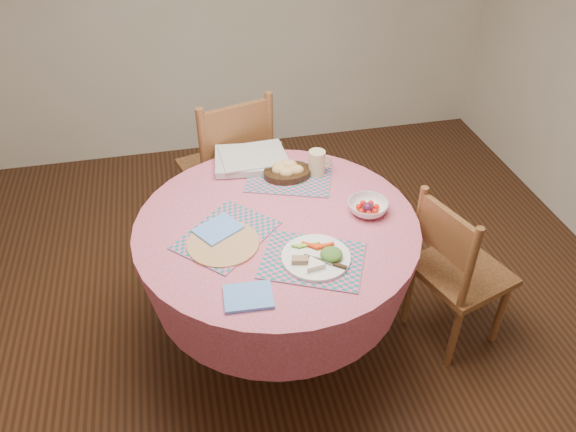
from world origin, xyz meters
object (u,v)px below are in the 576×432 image
object	(u,v)px
bread_bowl	(287,170)
latte_mug	(317,163)
wicker_trivet	(223,243)
dining_table	(277,257)
chair_right	(455,269)
dinner_plate	(318,256)
chair_back	(229,168)
fruit_bowl	(368,207)

from	to	relation	value
bread_bowl	latte_mug	world-z (taller)	latte_mug
wicker_trivet	bread_bowl	distance (m)	0.57
wicker_trivet	dining_table	bearing A→B (deg)	20.62
chair_right	dinner_plate	distance (m)	0.79
chair_back	latte_mug	size ratio (longest dim) A/B	8.10
chair_back	wicker_trivet	xyz separation A→B (m)	(-0.14, -0.93, 0.23)
chair_back	latte_mug	world-z (taller)	chair_back
chair_right	dinner_plate	size ratio (longest dim) A/B	3.12
dinner_plate	fruit_bowl	world-z (taller)	dinner_plate
chair_right	wicker_trivet	bearing A→B (deg)	68.69
chair_right	latte_mug	size ratio (longest dim) A/B	6.97
bread_bowl	latte_mug	size ratio (longest dim) A/B	1.86
dinner_plate	bread_bowl	world-z (taller)	bread_bowl
chair_right	wicker_trivet	world-z (taller)	chair_right
wicker_trivet	latte_mug	size ratio (longest dim) A/B	2.42
chair_right	bread_bowl	xyz separation A→B (m)	(-0.70, 0.50, 0.34)
chair_back	dinner_plate	distance (m)	1.16
bread_bowl	chair_back	bearing A→B (deg)	114.73
dinner_plate	fruit_bowl	bearing A→B (deg)	41.27
dining_table	wicker_trivet	size ratio (longest dim) A/B	4.13
dining_table	fruit_bowl	world-z (taller)	fruit_bowl
chair_back	dinner_plate	bearing A→B (deg)	85.34
chair_right	bread_bowl	bearing A→B (deg)	36.57
bread_bowl	chair_right	bearing A→B (deg)	-35.49
dinner_plate	latte_mug	xyz separation A→B (m)	(0.16, 0.60, 0.05)
fruit_bowl	dinner_plate	bearing A→B (deg)	-138.73
latte_mug	wicker_trivet	bearing A→B (deg)	-140.46
chair_back	bread_bowl	xyz separation A→B (m)	(0.23, -0.49, 0.26)
chair_back	latte_mug	bearing A→B (deg)	110.58
dining_table	dinner_plate	size ratio (longest dim) A/B	4.48
fruit_bowl	chair_back	bearing A→B (deg)	121.20
chair_right	fruit_bowl	world-z (taller)	chair_right
dinner_plate	latte_mug	distance (m)	0.62
dining_table	wicker_trivet	distance (m)	0.33
dining_table	wicker_trivet	world-z (taller)	wicker_trivet
bread_bowl	fruit_bowl	xyz separation A→B (m)	(0.29, -0.36, -0.01)
latte_mug	fruit_bowl	bearing A→B (deg)	-67.64
wicker_trivet	chair_right	bearing A→B (deg)	-3.37
chair_back	dining_table	bearing A→B (deg)	81.47
chair_right	chair_back	xyz separation A→B (m)	(-0.93, 0.99, 0.07)
bread_bowl	latte_mug	distance (m)	0.15
wicker_trivet	dinner_plate	xyz separation A→B (m)	(0.36, -0.18, 0.02)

